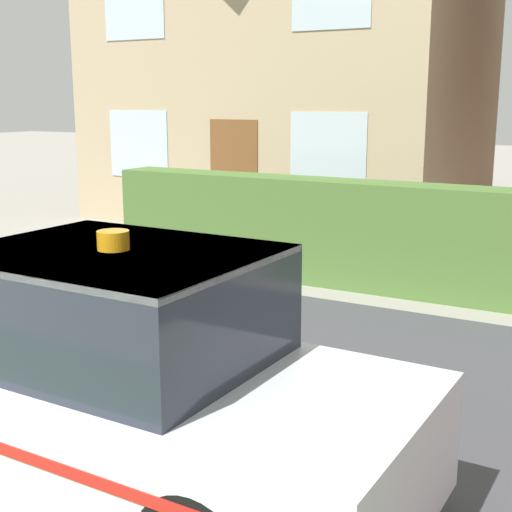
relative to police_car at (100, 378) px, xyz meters
The scene contains 4 objects.
road_strip 1.95m from the police_car, 106.90° to the left, with size 28.00×5.90×0.01m, color #424247.
garden_hedge 5.52m from the police_car, 90.58° to the left, with size 8.21×0.65×1.41m, color #4C7233.
police_car is the anchor object (origin of this frame).
house_left 11.91m from the police_car, 110.58° to the left, with size 7.74×5.73×8.01m.
Camera 1 is at (3.48, -0.78, 2.46)m, focal length 50.00 mm.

